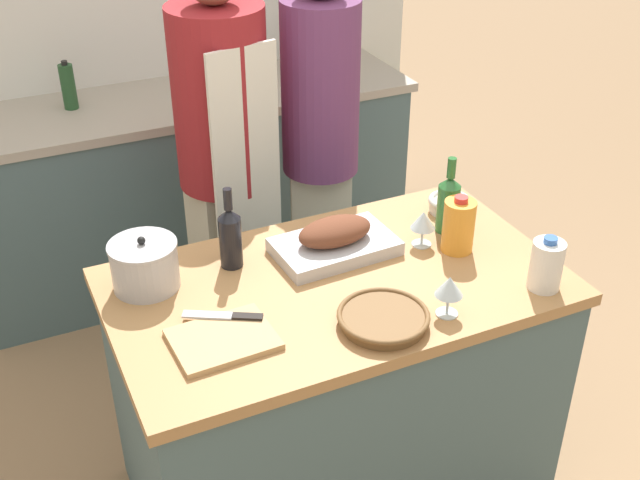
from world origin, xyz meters
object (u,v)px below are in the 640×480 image
object	(u,v)px
cutting_board	(223,339)
milk_jug	(546,265)
wine_bottle_dark	(230,236)
stock_pot	(145,265)
roasting_pan	(335,240)
wine_bottle_green	(448,202)
juice_jug	(458,225)
condiment_bottle_short	(215,87)
person_cook_aproned	(225,153)
wine_glass_right	(449,287)
stand_mixer	(314,53)
mixing_bowl	(449,204)
condiment_bottle_tall	(68,86)
wine_glass_left	(423,221)
knife_chef	(226,316)
person_cook_guest	(320,138)
wicker_basket	(383,318)

from	to	relation	value
cutting_board	milk_jug	distance (m)	0.97
milk_jug	wine_bottle_dark	bearing A→B (deg)	147.65
stock_pot	milk_jug	distance (m)	1.18
roasting_pan	wine_bottle_green	bearing A→B (deg)	-4.02
juice_jug	condiment_bottle_short	size ratio (longest dim) A/B	1.29
wine_bottle_green	roasting_pan	bearing A→B (deg)	175.98
wine_bottle_dark	person_cook_aproned	world-z (taller)	person_cook_aproned
stock_pot	wine_glass_right	xyz separation A→B (m)	(0.74, -0.50, 0.02)
stock_pot	stand_mixer	bearing A→B (deg)	48.96
mixing_bowl	milk_jug	world-z (taller)	milk_jug
condiment_bottle_tall	milk_jug	bearing A→B (deg)	-62.17
milk_jug	wine_bottle_green	world-z (taller)	wine_bottle_green
wine_bottle_green	person_cook_aproned	distance (m)	0.92
stand_mixer	wine_glass_left	bearing A→B (deg)	-101.17
juice_jug	condiment_bottle_tall	xyz separation A→B (m)	(-0.91, 1.66, 0.04)
wine_glass_left	stand_mixer	bearing A→B (deg)	78.83
stock_pot	wine_glass_right	bearing A→B (deg)	-34.06
juice_jug	person_cook_aproned	size ratio (longest dim) A/B	0.11
mixing_bowl	wine_glass_right	world-z (taller)	wine_glass_right
stand_mixer	cutting_board	bearing A→B (deg)	-121.75
knife_chef	condiment_bottle_short	distance (m)	1.60
roasting_pan	stock_pot	world-z (taller)	stock_pot
roasting_pan	cutting_board	size ratio (longest dim) A/B	1.39
roasting_pan	milk_jug	distance (m)	0.65
cutting_board	person_cook_guest	bearing A→B (deg)	52.62
wine_glass_right	person_cook_aproned	bearing A→B (deg)	102.68
person_cook_guest	stand_mixer	bearing A→B (deg)	88.40
cutting_board	mixing_bowl	world-z (taller)	mixing_bowl
knife_chef	condiment_bottle_tall	bearing A→B (deg)	93.81
person_cook_guest	roasting_pan	bearing A→B (deg)	-90.43
mixing_bowl	wine_glass_right	size ratio (longest dim) A/B	1.17
wine_bottle_green	person_cook_guest	size ratio (longest dim) A/B	0.16
mixing_bowl	milk_jug	size ratio (longest dim) A/B	0.86
roasting_pan	stock_pot	size ratio (longest dim) A/B	1.91
wine_bottle_green	wine_bottle_dark	world-z (taller)	wine_bottle_dark
wicker_basket	milk_jug	distance (m)	0.53
wine_glass_left	condiment_bottle_short	xyz separation A→B (m)	(-0.23, 1.39, 0.01)
wine_glass_right	person_cook_aproned	distance (m)	1.19
wine_bottle_dark	knife_chef	distance (m)	0.31
mixing_bowl	wicker_basket	bearing A→B (deg)	-137.78
juice_jug	knife_chef	bearing A→B (deg)	-175.96
condiment_bottle_short	person_cook_aproned	world-z (taller)	person_cook_aproned
roasting_pan	stand_mixer	distance (m)	1.52
wine_bottle_green	knife_chef	bearing A→B (deg)	-168.44
juice_jug	knife_chef	distance (m)	0.80
juice_jug	person_cook_guest	size ratio (longest dim) A/B	0.11
roasting_pan	knife_chef	distance (m)	0.48
cutting_board	stand_mixer	xyz separation A→B (m)	(1.04, 1.68, 0.15)
cutting_board	person_cook_guest	size ratio (longest dim) A/B	0.17
wine_bottle_green	wine_glass_left	size ratio (longest dim) A/B	2.18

